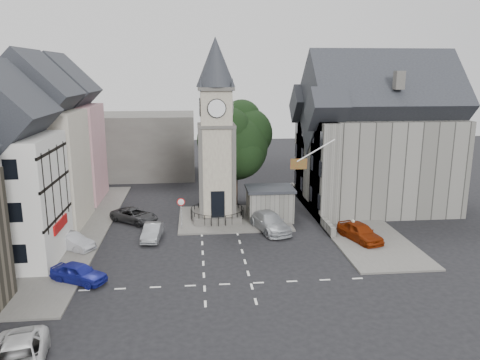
{
  "coord_description": "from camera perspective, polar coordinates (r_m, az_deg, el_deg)",
  "views": [
    {
      "loc": [
        -1.91,
        -33.21,
        13.37
      ],
      "look_at": [
        1.82,
        5.0,
        4.41
      ],
      "focal_mm": 35.0,
      "sensor_mm": 36.0,
      "label": 1
    }
  ],
  "objects": [
    {
      "name": "road_markings",
      "position": [
        30.82,
        -1.51,
        -12.57
      ],
      "size": [
        20.0,
        8.0,
        0.01
      ],
      "primitive_type": "cube",
      "color": "silver",
      "rests_on": "ground"
    },
    {
      "name": "van_sw_white",
      "position": [
        24.62,
        -25.46,
        -19.2
      ],
      "size": [
        3.39,
        5.51,
        1.43
      ],
      "primitive_type": "imported",
      "rotation": [
        0.0,
        0.0,
        0.21
      ],
      "color": "silver",
      "rests_on": "ground"
    },
    {
      "name": "car_west_grey",
      "position": [
        43.49,
        -12.74,
        -4.22
      ],
      "size": [
        4.94,
        4.47,
        1.28
      ],
      "primitive_type": "imported",
      "rotation": [
        0.0,
        0.0,
        0.92
      ],
      "color": "#2F2F31",
      "rests_on": "ground"
    },
    {
      "name": "car_island_east",
      "position": [
        40.24,
        3.63,
        -5.13
      ],
      "size": [
        3.54,
        5.77,
        1.56
      ],
      "primitive_type": "imported",
      "rotation": [
        0.0,
        0.0,
        0.27
      ],
      "color": "#B5B9BE",
      "rests_on": "ground"
    },
    {
      "name": "clock_tower",
      "position": [
        41.58,
        -2.91,
        5.86
      ],
      "size": [
        4.86,
        4.86,
        16.25
      ],
      "color": "#4C4944",
      "rests_on": "ground"
    },
    {
      "name": "central_island",
      "position": [
        43.43,
        -0.81,
        -4.69
      ],
      "size": [
        10.0,
        8.0,
        0.16
      ],
      "primitive_type": "cube",
      "color": "#595651",
      "rests_on": "ground"
    },
    {
      "name": "town_tree",
      "position": [
        46.81,
        -0.73,
        5.28
      ],
      "size": [
        7.2,
        7.2,
        10.8
      ],
      "color": "black",
      "rests_on": "ground"
    },
    {
      "name": "pavement_east",
      "position": [
        45.48,
        12.53,
        -4.19
      ],
      "size": [
        6.0,
        26.0,
        0.14
      ],
      "primitive_type": "cube",
      "color": "#595651",
      "rests_on": "ground"
    },
    {
      "name": "ground",
      "position": [
        35.85,
        -2.14,
        -8.77
      ],
      "size": [
        120.0,
        120.0,
        0.0
      ],
      "primitive_type": "plane",
      "color": "black",
      "rests_on": "ground"
    },
    {
      "name": "car_island_silver",
      "position": [
        38.89,
        -10.62,
        -6.22
      ],
      "size": [
        1.68,
        3.95,
        1.27
      ],
      "primitive_type": "imported",
      "rotation": [
        0.0,
        0.0,
        -0.09
      ],
      "color": "#92969A",
      "rests_on": "ground"
    },
    {
      "name": "terrace_cream",
      "position": [
        43.92,
        -23.56,
        3.14
      ],
      "size": [
        8.1,
        7.6,
        12.8
      ],
      "color": "beige",
      "rests_on": "ground"
    },
    {
      "name": "stone_shelter",
      "position": [
        42.92,
        3.64,
        -2.88
      ],
      "size": [
        4.3,
        3.3,
        3.08
      ],
      "color": "#616059",
      "rests_on": "ground"
    },
    {
      "name": "pavement_west",
      "position": [
        42.74,
        -19.72,
        -5.8
      ],
      "size": [
        6.0,
        30.0,
        0.14
      ],
      "primitive_type": "cube",
      "color": "#595651",
      "rests_on": "ground"
    },
    {
      "name": "car_west_blue",
      "position": [
        32.52,
        -19.07,
        -10.65
      ],
      "size": [
        4.1,
        3.13,
        1.3
      ],
      "primitive_type": "imported",
      "rotation": [
        0.0,
        0.0,
        1.09
      ],
      "color": "navy",
      "rests_on": "ground"
    },
    {
      "name": "terrace_pink",
      "position": [
        51.5,
        -20.9,
        4.7
      ],
      "size": [
        8.1,
        7.6,
        12.8
      ],
      "color": "#C2858D",
      "rests_on": "ground"
    },
    {
      "name": "car_west_silver",
      "position": [
        38.34,
        -19.87,
        -7.07
      ],
      "size": [
        4.02,
        3.23,
        1.28
      ],
      "primitive_type": "imported",
      "rotation": [
        0.0,
        0.0,
        1.01
      ],
      "color": "#AAABB2",
      "rests_on": "ground"
    },
    {
      "name": "backdrop_west",
      "position": [
        62.74,
        -14.8,
        4.11
      ],
      "size": [
        20.0,
        10.0,
        8.0
      ],
      "primitive_type": "cube",
      "color": "#4C4944",
      "rests_on": "ground"
    },
    {
      "name": "terrace_tudor",
      "position": [
        36.59,
        -27.25,
        0.33
      ],
      "size": [
        8.1,
        7.6,
        12.0
      ],
      "color": "silver",
      "rests_on": "ground"
    },
    {
      "name": "east_building",
      "position": [
        48.07,
        15.89,
        4.13
      ],
      "size": [
        14.4,
        11.4,
        12.6
      ],
      "color": "#616059",
      "rests_on": "ground"
    },
    {
      "name": "car_east_red",
      "position": [
        39.02,
        14.41,
        -6.15
      ],
      "size": [
        3.09,
        4.79,
        1.52
      ],
      "primitive_type": "imported",
      "rotation": [
        0.0,
        0.0,
        0.32
      ],
      "color": "maroon",
      "rests_on": "ground"
    },
    {
      "name": "flagpole",
      "position": [
        39.03,
        9.23,
        3.57
      ],
      "size": [
        3.68,
        0.1,
        2.74
      ],
      "color": "white",
      "rests_on": "ground"
    },
    {
      "name": "warning_sign_post",
      "position": [
        40.29,
        -7.2,
        -3.32
      ],
      "size": [
        0.7,
        0.19,
        2.85
      ],
      "color": "black",
      "rests_on": "ground"
    },
    {
      "name": "pedestrian",
      "position": [
        39.47,
        13.54,
        -5.81
      ],
      "size": [
        0.61,
        0.42,
        1.61
      ],
      "primitive_type": "imported",
      "rotation": [
        0.0,
        0.0,
        3.08
      ],
      "color": "beige",
      "rests_on": "ground"
    },
    {
      "name": "east_boundary_wall",
      "position": [
        46.45,
        8.51,
        -3.17
      ],
      "size": [
        0.4,
        16.0,
        0.9
      ],
      "primitive_type": "cube",
      "color": "#616059",
      "rests_on": "ground"
    }
  ]
}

